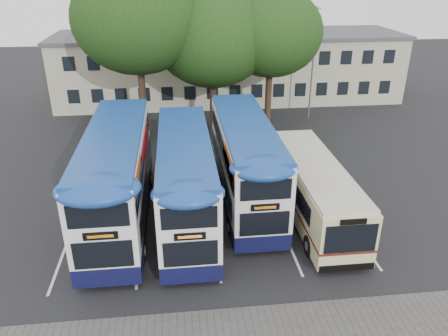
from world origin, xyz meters
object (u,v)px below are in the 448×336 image
bus_dd_left (117,173)px  bus_dd_right (245,158)px  tree_left (137,19)px  tree_right (271,33)px  tree_mid (212,37)px  bus_single (313,186)px  bus_dd_mid (185,177)px  lamp_post (313,58)px

bus_dd_left → bus_dd_right: bus_dd_left is taller
tree_left → tree_right: (9.65, 0.91, -1.19)m
tree_mid → bus_single: size_ratio=1.09×
bus_dd_mid → bus_dd_right: 3.78m
tree_right → bus_single: bearing=-91.7°
bus_dd_right → tree_left: bearing=119.6°
bus_single → bus_dd_left: bearing=175.9°
tree_left → tree_mid: (5.30, 1.06, -1.41)m
tree_right → bus_dd_mid: 15.83m
tree_mid → tree_left: bearing=-168.7°
lamp_post → tree_mid: (-8.39, -1.82, 2.13)m
tree_mid → tree_right: 4.36m
tree_right → bus_dd_left: tree_right is taller
tree_left → tree_mid: tree_left is taller
tree_mid → bus_dd_mid: 14.53m
lamp_post → bus_dd_mid: (-10.98, -15.31, -2.61)m
tree_mid → bus_single: 15.27m
tree_mid → bus_dd_left: bearing=-114.6°
lamp_post → tree_right: size_ratio=0.85×
bus_dd_mid → bus_dd_right: bus_dd_right is taller
tree_right → bus_dd_left: size_ratio=0.93×
lamp_post → bus_dd_left: bearing=-134.1°
tree_right → bus_single: tree_right is taller
tree_right → bus_dd_right: tree_right is taller
lamp_post → tree_right: bearing=-154.0°
lamp_post → bus_dd_right: size_ratio=0.83×
tree_left → tree_mid: size_ratio=1.14×
lamp_post → tree_left: 14.43m
bus_single → bus_dd_mid: bearing=178.3°
lamp_post → bus_dd_mid: lamp_post is taller
tree_right → bus_dd_mid: size_ratio=0.99×
bus_dd_left → bus_dd_mid: size_ratio=1.07×
tree_left → bus_dd_left: 13.34m
bus_dd_mid → bus_dd_right: bearing=29.6°
tree_left → tree_mid: 5.59m
lamp_post → bus_single: (-4.43, -15.50, -3.39)m
bus_dd_left → bus_dd_right: bearing=11.5°
tree_left → tree_right: tree_left is taller
lamp_post → tree_right: tree_right is taller
bus_dd_mid → bus_single: size_ratio=1.07×
tree_left → bus_dd_right: size_ratio=1.13×
bus_dd_left → bus_dd_mid: bus_dd_left is taller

